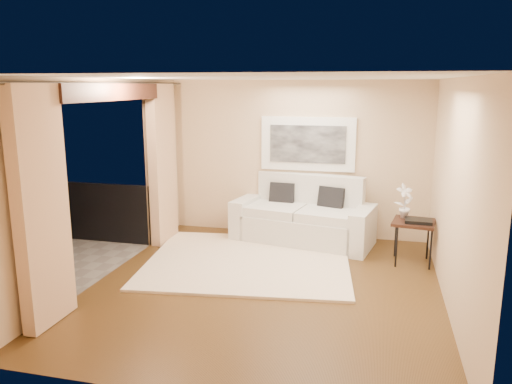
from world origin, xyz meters
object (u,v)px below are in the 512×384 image
(side_table, at_px, (414,225))
(bistro_table, at_px, (10,226))
(ice_bucket, at_px, (5,211))
(balcony_chair_near, at_px, (20,235))
(sofa, at_px, (304,219))
(orchid, at_px, (405,201))
(balcony_chair_far, at_px, (33,227))

(side_table, distance_m, bistro_table, 5.82)
(side_table, relative_size, ice_bucket, 3.38)
(balcony_chair_near, bearing_deg, side_table, 30.85)
(sofa, xyz_separation_m, orchid, (1.59, -0.54, 0.51))
(side_table, bearing_deg, ice_bucket, -164.50)
(sofa, xyz_separation_m, balcony_chair_far, (-3.70, -2.09, 0.18))
(balcony_chair_near, bearing_deg, ice_bucket, 163.68)
(bistro_table, relative_size, balcony_chair_near, 0.75)
(balcony_chair_near, xyz_separation_m, ice_bucket, (-0.39, 0.21, 0.27))
(bistro_table, bearing_deg, balcony_chair_near, -21.39)
(bistro_table, xyz_separation_m, balcony_chair_far, (0.14, 0.31, -0.09))
(side_table, distance_m, balcony_chair_far, 5.61)
(balcony_chair_near, bearing_deg, sofa, 46.76)
(ice_bucket, bearing_deg, bistro_table, -37.47)
(sofa, bearing_deg, orchid, -7.89)
(ice_bucket, bearing_deg, sofa, 29.61)
(orchid, xyz_separation_m, balcony_chair_far, (-5.29, -1.55, -0.33))
(side_table, height_order, balcony_chair_near, balcony_chair_near)
(balcony_chair_far, bearing_deg, bistro_table, 53.60)
(bistro_table, relative_size, ice_bucket, 3.71)
(side_table, height_order, balcony_chair_far, balcony_chair_far)
(sofa, height_order, orchid, orchid)
(side_table, bearing_deg, balcony_chair_far, -165.52)
(ice_bucket, bearing_deg, balcony_chair_far, 32.22)
(sofa, distance_m, balcony_chair_far, 4.25)
(sofa, xyz_separation_m, ice_bucket, (-3.99, -2.27, 0.45))
(balcony_chair_far, bearing_deg, orchid, -176.20)
(sofa, bearing_deg, balcony_chair_far, -139.83)
(balcony_chair_near, bearing_deg, orchid, 32.75)
(bistro_table, xyz_separation_m, balcony_chair_near, (0.23, -0.09, -0.08))
(bistro_table, bearing_deg, balcony_chair_far, 66.12)
(balcony_chair_far, distance_m, balcony_chair_near, 0.41)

